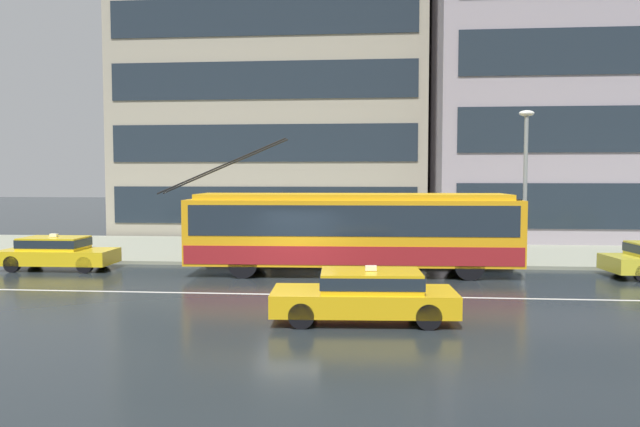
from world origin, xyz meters
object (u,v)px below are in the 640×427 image
object	(u,v)px
taxi_queued_behind_bus	(57,251)
pedestrian_at_shelter	(344,217)
taxi_oncoming_near	(366,293)
pedestrian_approaching_curb	(270,220)
street_lamp	(525,172)
trolleybus	(352,230)
bus_shelter	(287,213)

from	to	relation	value
taxi_queued_behind_bus	pedestrian_at_shelter	distance (m)	11.63
taxi_oncoming_near	pedestrian_at_shelter	world-z (taller)	pedestrian_at_shelter
pedestrian_approaching_curb	street_lamp	bearing A→B (deg)	-2.09
pedestrian_approaching_curb	street_lamp	world-z (taller)	street_lamp
trolleybus	pedestrian_at_shelter	distance (m)	3.91
taxi_oncoming_near	bus_shelter	xyz separation A→B (m)	(-3.50, 10.49, 1.33)
street_lamp	pedestrian_at_shelter	bearing A→B (deg)	168.39
taxi_oncoming_near	pedestrian_approaching_curb	world-z (taller)	pedestrian_approaching_curb
taxi_queued_behind_bus	taxi_oncoming_near	bearing A→B (deg)	-31.13
taxi_queued_behind_bus	pedestrian_approaching_curb	world-z (taller)	pedestrian_approaching_curb
taxi_oncoming_near	pedestrian_approaching_curb	size ratio (longest dim) A/B	2.29
trolleybus	bus_shelter	size ratio (longest dim) A/B	3.65
trolleybus	street_lamp	world-z (taller)	street_lamp
bus_shelter	taxi_queued_behind_bus	bearing A→B (deg)	-159.18
taxi_oncoming_near	taxi_queued_behind_bus	bearing A→B (deg)	148.87
bus_shelter	street_lamp	size ratio (longest dim) A/B	0.60
taxi_queued_behind_bus	street_lamp	world-z (taller)	street_lamp
taxi_queued_behind_bus	street_lamp	bearing A→B (deg)	7.29
taxi_queued_behind_bus	bus_shelter	world-z (taller)	bus_shelter
bus_shelter	street_lamp	xyz separation A→B (m)	(9.68, -0.91, 1.73)
trolleybus	pedestrian_approaching_curb	size ratio (longest dim) A/B	6.54
taxi_oncoming_near	pedestrian_approaching_curb	xyz separation A→B (m)	(-4.13, 9.96, 1.08)
pedestrian_at_shelter	pedestrian_approaching_curb	xyz separation A→B (m)	(-3.04, -1.12, -0.09)
pedestrian_approaching_curb	taxi_queued_behind_bus	bearing A→B (deg)	-161.07
taxi_queued_behind_bus	bus_shelter	bearing A→B (deg)	20.82
bus_shelter	pedestrian_at_shelter	xyz separation A→B (m)	(2.41, 0.58, -0.17)
taxi_oncoming_near	bus_shelter	size ratio (longest dim) A/B	1.28
trolleybus	pedestrian_at_shelter	size ratio (longest dim) A/B	6.29
taxi_oncoming_near	street_lamp	xyz separation A→B (m)	(6.18, 9.58, 3.06)
trolleybus	street_lamp	xyz separation A→B (m)	(6.77, 2.38, 2.14)
trolleybus	taxi_queued_behind_bus	bearing A→B (deg)	179.73
taxi_queued_behind_bus	pedestrian_at_shelter	bearing A→B (deg)	19.29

